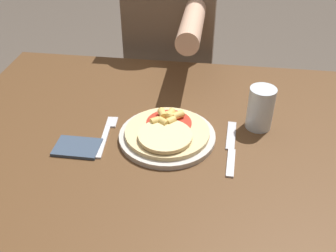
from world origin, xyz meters
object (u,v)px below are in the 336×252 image
object	(u,v)px
pizza	(168,131)
knife	(231,148)
fork	(107,133)
dining_table	(165,175)
drinking_glass	(261,108)
person_diner	(171,43)
plate	(168,136)

from	to	relation	value
pizza	knife	size ratio (longest dim) A/B	0.99
fork	knife	bearing A→B (deg)	-3.10
dining_table	drinking_glass	distance (m)	0.31
knife	person_diner	xyz separation A→B (m)	(-0.24, 0.64, -0.01)
drinking_glass	person_diner	distance (m)	0.62
dining_table	plate	distance (m)	0.11
dining_table	pizza	bearing A→B (deg)	87.45
drinking_glass	person_diner	xyz separation A→B (m)	(-0.31, 0.53, -0.07)
pizza	knife	bearing A→B (deg)	-6.70
plate	dining_table	bearing A→B (deg)	-93.56
pizza	fork	bearing A→B (deg)	-179.45
person_diner	fork	bearing A→B (deg)	-98.08
drinking_glass	pizza	bearing A→B (deg)	-159.06
plate	knife	xyz separation A→B (m)	(0.16, -0.02, -0.00)
dining_table	pizza	xyz separation A→B (m)	(0.00, 0.03, 0.12)
plate	drinking_glass	xyz separation A→B (m)	(0.23, 0.09, 0.05)
plate	drinking_glass	bearing A→B (deg)	20.56
plate	person_diner	distance (m)	0.63
dining_table	knife	world-z (taller)	knife
pizza	fork	distance (m)	0.16
person_diner	plate	bearing A→B (deg)	-83.24
fork	knife	size ratio (longest dim) A/B	0.80
dining_table	knife	bearing A→B (deg)	4.45
fork	person_diner	size ratio (longest dim) A/B	0.14
plate	knife	distance (m)	0.16
fork	person_diner	xyz separation A→B (m)	(0.09, 0.62, -0.01)
pizza	person_diner	world-z (taller)	person_diner
knife	person_diner	size ratio (longest dim) A/B	0.18
knife	drinking_glass	bearing A→B (deg)	56.87
drinking_glass	fork	bearing A→B (deg)	-167.03
dining_table	plate	size ratio (longest dim) A/B	4.81
plate	person_diner	size ratio (longest dim) A/B	0.20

